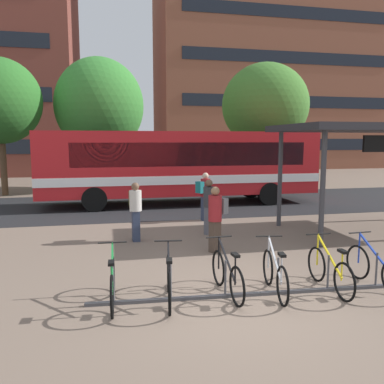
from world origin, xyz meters
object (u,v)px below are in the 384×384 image
(street_tree_0, at_px, (265,106))
(parked_bicycle_black_1, at_px, (169,281))
(commuter_grey_pack_0, at_px, (216,215))
(commuter_red_pack_2, at_px, (209,203))
(parked_bicycle_yellow_4, at_px, (330,271))
(commuter_olive_pack_3, at_px, (135,207))
(parked_bicycle_green_0, at_px, (113,283))
(parked_bicycle_blue_5, at_px, (376,268))
(commuter_teal_pack_5, at_px, (205,193))
(parked_bicycle_silver_3, at_px, (275,274))
(parked_bicycle_black_2, at_px, (227,275))
(city_bus, at_px, (179,164))
(street_tree_1, at_px, (99,106))

(street_tree_0, bearing_deg, parked_bicycle_black_1, -117.73)
(commuter_grey_pack_0, height_order, commuter_red_pack_2, commuter_grey_pack_0)
(parked_bicycle_yellow_4, relative_size, commuter_olive_pack_3, 1.03)
(parked_bicycle_black_1, height_order, commuter_grey_pack_0, commuter_grey_pack_0)
(parked_bicycle_black_1, xyz_separation_m, commuter_grey_pack_0, (1.65, 2.88, 0.58))
(parked_bicycle_green_0, height_order, parked_bicycle_black_1, same)
(parked_bicycle_green_0, relative_size, commuter_olive_pack_3, 1.03)
(parked_bicycle_yellow_4, bearing_deg, commuter_olive_pack_3, 38.39)
(commuter_red_pack_2, bearing_deg, parked_bicycle_blue_5, 63.59)
(commuter_grey_pack_0, distance_m, commuter_teal_pack_5, 3.94)
(street_tree_0, bearing_deg, commuter_grey_pack_0, -117.24)
(parked_bicycle_blue_5, bearing_deg, commuter_teal_pack_5, 10.29)
(parked_bicycle_green_0, relative_size, commuter_grey_pack_0, 1.03)
(parked_bicycle_silver_3, bearing_deg, commuter_olive_pack_3, 35.25)
(parked_bicycle_black_2, bearing_deg, parked_bicycle_silver_3, -102.25)
(city_bus, bearing_deg, parked_bicycle_yellow_4, 94.98)
(parked_bicycle_black_2, relative_size, commuter_red_pack_2, 1.03)
(parked_bicycle_silver_3, relative_size, street_tree_0, 0.24)
(parked_bicycle_black_1, bearing_deg, parked_bicycle_black_2, -77.90)
(commuter_red_pack_2, bearing_deg, street_tree_1, -122.91)
(city_bus, relative_size, commuter_red_pack_2, 7.21)
(parked_bicycle_black_1, height_order, commuter_red_pack_2, commuter_red_pack_2)
(parked_bicycle_green_0, relative_size, commuter_red_pack_2, 1.03)
(commuter_red_pack_2, distance_m, commuter_teal_pack_5, 2.01)
(parked_bicycle_green_0, bearing_deg, parked_bicycle_black_1, -93.10)
(parked_bicycle_blue_5, xyz_separation_m, commuter_red_pack_2, (-2.04, 4.93, 0.58))
(parked_bicycle_blue_5, bearing_deg, street_tree_1, 14.35)
(city_bus, height_order, street_tree_1, street_tree_1)
(commuter_teal_pack_5, relative_size, street_tree_1, 0.23)
(parked_bicycle_black_2, relative_size, parked_bicycle_silver_3, 1.01)
(city_bus, height_order, commuter_grey_pack_0, city_bus)
(parked_bicycle_green_0, distance_m, parked_bicycle_black_2, 2.06)
(parked_bicycle_silver_3, relative_size, parked_bicycle_yellow_4, 0.99)
(commuter_grey_pack_0, bearing_deg, street_tree_1, -109.38)
(parked_bicycle_blue_5, bearing_deg, parked_bicycle_yellow_4, 83.34)
(commuter_grey_pack_0, bearing_deg, street_tree_0, -149.18)
(city_bus, distance_m, street_tree_0, 7.70)
(city_bus, xyz_separation_m, commuter_grey_pack_0, (-0.43, -7.66, -0.81))
(street_tree_1, bearing_deg, parked_bicycle_black_2, -81.39)
(city_bus, distance_m, parked_bicycle_yellow_4, 10.78)
(city_bus, height_order, commuter_red_pack_2, city_bus)
(parked_bicycle_black_1, xyz_separation_m, parked_bicycle_black_2, (1.09, 0.09, 0.00))
(parked_bicycle_black_2, distance_m, commuter_grey_pack_0, 2.91)
(street_tree_1, bearing_deg, city_bus, -60.06)
(parked_bicycle_silver_3, relative_size, commuter_teal_pack_5, 1.00)
(commuter_teal_pack_5, relative_size, street_tree_0, 0.24)
(parked_bicycle_silver_3, xyz_separation_m, street_tree_0, (5.80, 14.83, 4.40))
(commuter_olive_pack_3, bearing_deg, commuter_red_pack_2, 94.12)
(city_bus, xyz_separation_m, parked_bicycle_blue_5, (1.93, -10.69, -1.39))
(city_bus, height_order, street_tree_0, street_tree_0)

